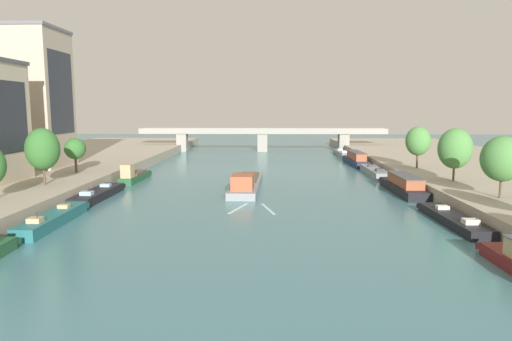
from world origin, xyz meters
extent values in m
cube|color=#A89E89|center=(-41.13, 55.00, 0.98)|extent=(36.00, 170.00, 1.97)
cube|color=#A89E89|center=(41.13, 55.00, 0.98)|extent=(36.00, 170.00, 1.97)
cube|color=gray|center=(-1.60, 51.06, 0.48)|extent=(4.57, 21.47, 0.97)
cube|color=gray|center=(-1.29, 62.09, 0.58)|extent=(3.80, 1.32, 0.85)
cube|color=gray|center=(-1.60, 51.06, 1.00)|extent=(4.65, 21.47, 0.06)
cube|color=#9E5133|center=(-1.81, 43.80, 2.04)|extent=(3.09, 4.36, 2.03)
cube|color=black|center=(-1.75, 45.95, 2.34)|extent=(2.38, 0.10, 0.57)
cube|color=brown|center=(-1.54, 53.20, 1.21)|extent=(3.40, 11.19, 0.36)
cylinder|color=#232328|center=(-1.19, 44.64, 1.58)|extent=(0.07, 0.07, 1.10)
cube|color=silver|center=(1.71, 36.03, 0.01)|extent=(1.84, 5.90, 0.03)
cube|color=silver|center=(-1.89, 36.13, 0.01)|extent=(2.16, 5.83, 0.03)
cube|color=#235633|center=(-21.65, 19.83, 0.63)|extent=(3.03, 1.32, 0.89)
cube|color=#23666B|center=(-20.82, 27.58, 0.58)|extent=(2.55, 12.86, 1.15)
cube|color=#23666B|center=(-20.94, 34.34, 0.69)|extent=(2.23, 1.28, 0.94)
cube|color=#23666B|center=(-20.82, 27.58, 1.18)|extent=(2.59, 12.86, 0.06)
cube|color=tan|center=(-20.87, 30.40, 1.41)|extent=(1.18, 0.92, 0.40)
cube|color=tan|center=(-20.76, 23.99, 1.45)|extent=(1.30, 1.12, 0.48)
cylinder|color=#232328|center=(-20.41, 23.74, 1.76)|extent=(0.07, 0.07, 1.10)
cube|color=black|center=(-21.47, 41.91, 0.53)|extent=(3.05, 12.74, 1.06)
cube|color=black|center=(-21.30, 48.60, 0.64)|extent=(2.63, 1.29, 0.90)
cube|color=black|center=(-21.47, 41.91, 1.09)|extent=(3.11, 12.74, 0.06)
cube|color=#9EBCD6|center=(-21.40, 44.70, 1.32)|extent=(1.39, 0.93, 0.40)
cube|color=#9EBCD6|center=(-21.55, 38.37, 1.36)|extent=(1.53, 1.14, 0.48)
cylinder|color=#232328|center=(-21.15, 38.10, 1.67)|extent=(0.07, 0.07, 1.10)
cube|color=#235633|center=(-20.85, 56.96, 0.52)|extent=(2.57, 10.52, 1.04)
cube|color=#235633|center=(-20.67, 62.53, 0.62)|extent=(2.16, 1.29, 0.88)
cube|color=#235633|center=(-20.85, 56.96, 1.07)|extent=(2.61, 10.52, 0.06)
cube|color=tan|center=(-20.96, 53.41, 2.18)|extent=(1.74, 2.14, 2.15)
cube|color=black|center=(-20.93, 54.46, 2.50)|extent=(1.34, 0.07, 0.60)
cube|color=brown|center=(-20.82, 58.00, 1.28)|extent=(1.92, 5.49, 0.36)
cylinder|color=#232328|center=(-20.61, 53.81, 1.65)|extent=(0.07, 0.07, 1.10)
cube|color=maroon|center=(20.93, 19.57, 0.60)|extent=(2.73, 1.25, 0.87)
cube|color=black|center=(21.35, 29.11, 0.47)|extent=(3.07, 13.15, 0.94)
cube|color=black|center=(21.10, 35.99, 0.56)|extent=(2.51, 1.29, 0.83)
cube|color=black|center=(21.35, 29.11, 0.97)|extent=(3.12, 13.15, 0.06)
cube|color=beige|center=(21.24, 31.99, 1.20)|extent=(1.33, 0.95, 0.40)
cube|color=beige|center=(21.48, 25.46, 1.24)|extent=(1.47, 1.15, 0.48)
cylinder|color=#232328|center=(21.88, 25.21, 1.55)|extent=(0.07, 0.07, 1.10)
cube|color=black|center=(21.33, 47.05, 0.61)|extent=(3.31, 14.25, 1.23)
cube|color=black|center=(21.22, 54.50, 0.74)|extent=(2.96, 1.30, 0.98)
cube|color=black|center=(21.33, 47.05, 1.26)|extent=(3.38, 14.25, 0.06)
cube|color=#9E5133|center=(21.34, 46.34, 1.97)|extent=(2.68, 9.13, 1.38)
cube|color=#4C4C51|center=(21.34, 46.34, 2.70)|extent=(2.87, 9.40, 0.08)
cylinder|color=#232328|center=(21.86, 42.80, 1.84)|extent=(0.07, 0.07, 1.10)
cube|color=gray|center=(21.26, 64.27, 0.61)|extent=(2.71, 13.56, 1.22)
cube|color=gray|center=(21.31, 71.39, 0.73)|extent=(2.50, 1.27, 0.98)
cube|color=gray|center=(21.26, 64.27, 1.25)|extent=(2.76, 13.56, 0.06)
cube|color=#38383D|center=(21.28, 67.25, 1.48)|extent=(1.32, 0.91, 0.40)
cube|color=#38383D|center=(21.23, 60.48, 1.52)|extent=(1.45, 1.11, 0.48)
cylinder|color=#232328|center=(21.62, 60.21, 1.83)|extent=(0.07, 0.07, 1.10)
cube|color=#1E284C|center=(20.77, 80.44, 0.63)|extent=(3.11, 15.30, 1.26)
cube|color=#1E284C|center=(20.54, 88.40, 0.76)|extent=(2.58, 1.33, 1.00)
cube|color=#1E284C|center=(20.77, 80.44, 1.29)|extent=(3.17, 15.30, 0.06)
cube|color=#9E5133|center=(20.80, 79.68, 2.09)|extent=(2.47, 9.80, 1.54)
cube|color=#4C4C51|center=(20.80, 79.68, 2.89)|extent=(2.64, 10.10, 0.08)
cylinder|color=#232328|center=(21.31, 75.89, 1.87)|extent=(0.07, 0.07, 1.10)
cube|color=gray|center=(20.80, 98.92, 0.57)|extent=(2.60, 13.91, 1.15)
cube|color=gray|center=(20.68, 106.21, 0.69)|extent=(2.27, 1.28, 0.94)
cube|color=gray|center=(20.80, 98.92, 1.18)|extent=(2.65, 13.91, 0.06)
cube|color=white|center=(20.75, 101.97, 1.41)|extent=(1.20, 0.92, 0.40)
cube|color=white|center=(20.86, 95.03, 1.45)|extent=(1.32, 1.12, 0.48)
cylinder|color=#232328|center=(21.22, 94.76, 1.76)|extent=(0.07, 0.07, 1.10)
cylinder|color=brown|center=(-28.43, 41.27, 3.61)|extent=(0.30, 0.30, 3.29)
ellipsoid|color=#336B2D|center=(-28.43, 41.27, 6.79)|extent=(4.42, 4.42, 5.60)
cylinder|color=brown|center=(-29.12, 52.93, 3.43)|extent=(0.40, 0.40, 2.92)
ellipsoid|color=#336B2D|center=(-29.12, 52.93, 5.82)|extent=(3.32, 3.32, 3.37)
cylinder|color=brown|center=(28.33, 33.67, 3.51)|extent=(0.27, 0.27, 3.10)
ellipsoid|color=#4C8942|center=(28.33, 33.67, 6.49)|extent=(4.73, 4.73, 5.20)
cylinder|color=brown|center=(28.00, 46.00, 3.49)|extent=(0.31, 0.31, 3.06)
ellipsoid|color=#4C8942|center=(28.00, 46.00, 6.59)|extent=(4.66, 4.66, 5.70)
cylinder|color=brown|center=(27.43, 60.07, 3.62)|extent=(0.34, 0.34, 3.30)
ellipsoid|color=#4C8942|center=(27.43, 60.07, 6.64)|extent=(4.18, 4.18, 5.00)
cube|color=#232833|center=(-33.30, 41.84, 10.97)|extent=(0.04, 10.03, 9.82)
cube|color=#B2A38E|center=(-40.86, 60.19, 13.68)|extent=(13.43, 10.89, 23.43)
cube|color=slate|center=(-40.86, 60.19, 25.64)|extent=(13.83, 11.21, 0.50)
cube|color=#232833|center=(-34.12, 60.19, 14.85)|extent=(0.04, 8.71, 14.06)
cube|color=gray|center=(0.00, 111.11, 5.39)|extent=(70.25, 4.40, 0.60)
cube|color=gray|center=(0.00, 109.11, 6.14)|extent=(70.25, 0.30, 0.90)
cube|color=gray|center=(0.00, 113.11, 6.14)|extent=(70.25, 0.30, 0.90)
cube|color=gray|center=(-23.13, 111.11, 2.54)|extent=(2.80, 3.60, 5.09)
cube|color=gray|center=(0.00, 111.11, 2.54)|extent=(2.80, 3.60, 5.09)
cube|color=gray|center=(23.13, 111.11, 2.54)|extent=(2.80, 3.60, 5.09)
camera|label=1|loc=(1.81, -17.80, 12.11)|focal=31.60mm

